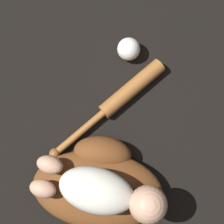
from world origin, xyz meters
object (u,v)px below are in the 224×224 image
baby_figure (106,193)px  baseball (129,49)px  baseball_bat (120,99)px  baseball_glove (99,184)px

baby_figure → baseball: 0.44m
baseball_bat → baseball: size_ratio=5.40×
baby_figure → baseball_bat: bearing=98.4°
baby_figure → baseball_glove: bearing=149.7°
baseball_bat → baseball: 0.15m
baseball_glove → baseball_bat: 0.26m
baby_figure → baseball_bat: (-0.04, 0.28, -0.12)m
baseball_glove → baseball_bat: (-0.01, 0.26, -0.02)m
baseball_glove → baseball: size_ratio=5.72×
baseball_glove → baby_figure: 0.10m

